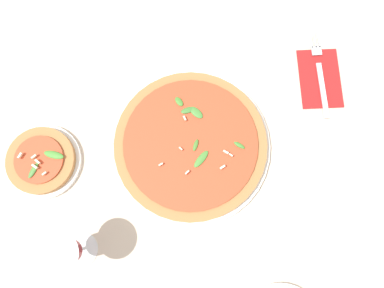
{
  "coord_description": "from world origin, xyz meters",
  "views": [
    {
      "loc": [
        -0.16,
        -0.01,
        0.85
      ],
      "look_at": [
        0.02,
        -0.0,
        0.03
      ],
      "focal_mm": 35.0,
      "sensor_mm": 36.0,
      "label": 1
    }
  ],
  "objects_px": {
    "pizza_personal_side": "(42,161)",
    "wine_glass": "(64,253)",
    "fork": "(320,74)",
    "pizza_arugula_main": "(192,145)"
  },
  "relations": [
    {
      "from": "pizza_personal_side",
      "to": "wine_glass",
      "type": "distance_m",
      "value": 0.24
    },
    {
      "from": "wine_glass",
      "to": "fork",
      "type": "distance_m",
      "value": 0.7
    },
    {
      "from": "pizza_personal_side",
      "to": "fork",
      "type": "xyz_separation_m",
      "value": [
        0.22,
        -0.65,
        -0.01
      ]
    },
    {
      "from": "fork",
      "to": "wine_glass",
      "type": "bearing_deg",
      "value": 122.33
    },
    {
      "from": "wine_glass",
      "to": "pizza_arugula_main",
      "type": "bearing_deg",
      "value": -46.02
    },
    {
      "from": "pizza_personal_side",
      "to": "pizza_arugula_main",
      "type": "bearing_deg",
      "value": -83.35
    },
    {
      "from": "pizza_arugula_main",
      "to": "fork",
      "type": "relative_size",
      "value": 1.64
    },
    {
      "from": "pizza_arugula_main",
      "to": "pizza_personal_side",
      "type": "relative_size",
      "value": 2.12
    },
    {
      "from": "pizza_arugula_main",
      "to": "pizza_personal_side",
      "type": "xyz_separation_m",
      "value": [
        -0.04,
        0.34,
        -0.0
      ]
    },
    {
      "from": "pizza_personal_side",
      "to": "fork",
      "type": "height_order",
      "value": "pizza_personal_side"
    }
  ]
}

